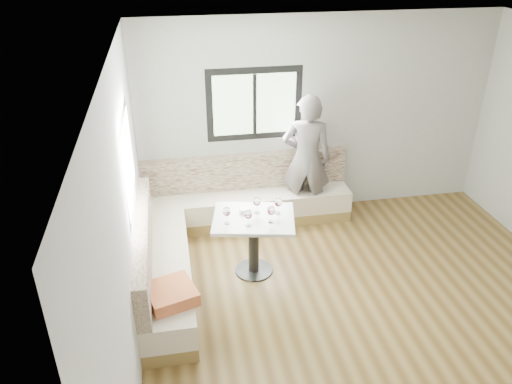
% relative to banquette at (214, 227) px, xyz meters
% --- Properties ---
extents(room, '(5.01, 5.01, 2.81)m').
position_rel_banquette_xyz_m(room, '(1.51, -1.53, 1.08)').
color(room, brown).
rests_on(room, ground).
extents(banquette, '(2.90, 2.80, 0.95)m').
position_rel_banquette_xyz_m(banquette, '(0.00, 0.00, 0.00)').
color(banquette, olive).
rests_on(banquette, ground).
extents(table, '(1.06, 0.90, 0.77)m').
position_rel_banquette_xyz_m(table, '(0.42, -0.57, 0.24)').
color(table, black).
rests_on(table, ground).
extents(person, '(0.77, 0.62, 1.85)m').
position_rel_banquette_xyz_m(person, '(1.36, 0.57, 0.59)').
color(person, '#5F585A').
rests_on(person, ground).
extents(olive_ramekin, '(0.11, 0.11, 0.04)m').
position_rel_banquette_xyz_m(olive_ramekin, '(0.33, -0.42, 0.46)').
color(olive_ramekin, white).
rests_on(olive_ramekin, table).
extents(wine_glass_a, '(0.09, 0.09, 0.20)m').
position_rel_banquette_xyz_m(wine_glass_a, '(0.10, -0.64, 0.58)').
color(wine_glass_a, white).
rests_on(wine_glass_a, table).
extents(wine_glass_b, '(0.09, 0.09, 0.20)m').
position_rel_banquette_xyz_m(wine_glass_b, '(0.33, -0.74, 0.58)').
color(wine_glass_b, white).
rests_on(wine_glass_b, table).
extents(wine_glass_c, '(0.09, 0.09, 0.20)m').
position_rel_banquette_xyz_m(wine_glass_c, '(0.60, -0.71, 0.58)').
color(wine_glass_c, white).
rests_on(wine_glass_c, table).
extents(wine_glass_d, '(0.09, 0.09, 0.20)m').
position_rel_banquette_xyz_m(wine_glass_d, '(0.47, -0.47, 0.58)').
color(wine_glass_d, white).
rests_on(wine_glass_d, table).
extents(wine_glass_e, '(0.09, 0.09, 0.20)m').
position_rel_banquette_xyz_m(wine_glass_e, '(0.72, -0.53, 0.58)').
color(wine_glass_e, white).
rests_on(wine_glass_e, table).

